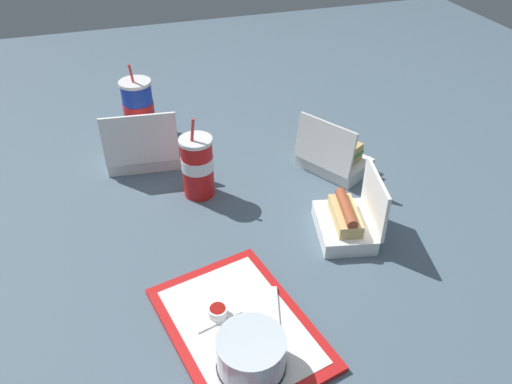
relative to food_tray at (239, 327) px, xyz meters
name	(u,v)px	position (x,y,z in m)	size (l,w,h in m)	color
ground_plane	(272,205)	(-0.37, 0.20, -0.01)	(3.20, 3.20, 0.00)	#4C6070
food_tray	(239,327)	(0.00, 0.00, 0.00)	(0.42, 0.33, 0.01)	red
cake_container	(251,354)	(0.09, 0.00, 0.04)	(0.13, 0.13, 0.07)	black
ketchup_cup	(218,312)	(-0.03, -0.03, 0.02)	(0.04, 0.04, 0.02)	white
napkin_stack	(209,306)	(-0.06, -0.05, 0.01)	(0.10, 0.10, 0.00)	white
plastic_fork	(275,307)	(-0.02, 0.08, 0.01)	(0.11, 0.01, 0.01)	white
clamshell_hotdog_back	(348,220)	(-0.20, 0.33, 0.03)	(0.20, 0.17, 0.17)	white
clamshell_sandwich_center	(334,156)	(-0.48, 0.42, 0.04)	(0.23, 0.22, 0.17)	white
clamshell_sandwich_right	(143,149)	(-0.68, -0.10, 0.04)	(0.18, 0.22, 0.19)	white
soda_cup_right	(138,106)	(-0.89, -0.08, 0.08)	(0.10, 0.10, 0.23)	#1938B7
soda_cup_center	(198,166)	(-0.48, 0.02, 0.08)	(0.09, 0.09, 0.23)	red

